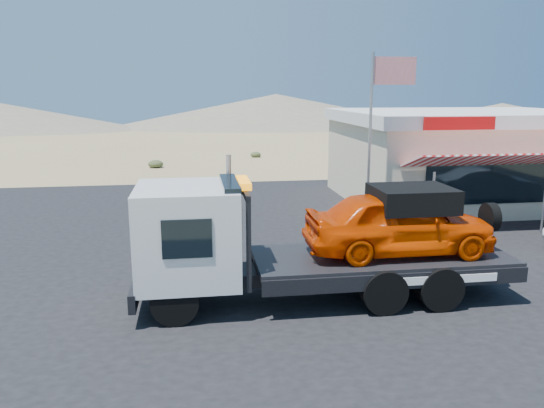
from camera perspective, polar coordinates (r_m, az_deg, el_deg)
The scene contains 6 objects.
ground at distance 13.56m, azimuth -3.01°, elevation -8.63°, with size 120.00×120.00×0.00m, color olive.
asphalt_lot at distance 16.65m, azimuth 2.87°, elevation -4.59°, with size 32.00×24.00×0.02m, color black.
tow_truck at distance 12.23m, azimuth 4.71°, elevation -3.36°, with size 8.59×2.55×2.87m.
jerky_store at distance 24.71m, azimuth 19.83°, elevation 4.93°, with size 10.40×9.97×3.90m.
flagpole at distance 18.20m, azimuth 11.24°, elevation 8.67°, with size 1.55×0.10×6.00m.
distant_hills at distance 68.36m, azimuth -15.94°, elevation 9.33°, with size 126.00×48.00×4.20m.
Camera 1 is at (-1.18, -12.62, 4.83)m, focal length 35.00 mm.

